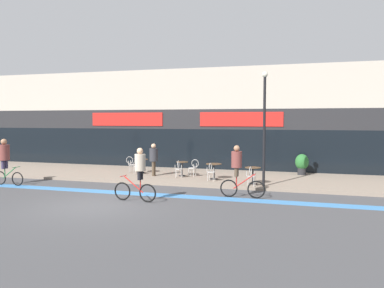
% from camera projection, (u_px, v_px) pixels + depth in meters
% --- Properties ---
extents(ground_plane, '(120.00, 120.00, 0.00)m').
position_uv_depth(ground_plane, '(96.00, 206.00, 13.50)').
color(ground_plane, '#424244').
extents(sidewalk_slab, '(40.00, 5.50, 0.12)m').
position_uv_depth(sidewalk_slab, '(166.00, 175.00, 20.44)').
color(sidewalk_slab, gray).
rests_on(sidewalk_slab, ground).
extents(storefront_facade, '(40.00, 4.06, 6.20)m').
position_uv_depth(storefront_facade, '(190.00, 120.00, 24.76)').
color(storefront_facade, '#B2A899').
rests_on(storefront_facade, ground).
extents(bike_lane_stripe, '(36.00, 0.70, 0.01)m').
position_uv_depth(bike_lane_stripe, '(126.00, 193.00, 15.82)').
color(bike_lane_stripe, '#3D7AB7').
rests_on(bike_lane_stripe, ground).
extents(bistro_table_0, '(0.74, 0.74, 0.77)m').
position_uv_depth(bistro_table_0, '(141.00, 163.00, 20.92)').
color(bistro_table_0, black).
rests_on(bistro_table_0, sidewalk_slab).
extents(bistro_table_1, '(0.65, 0.65, 0.75)m').
position_uv_depth(bistro_table_1, '(182.00, 166.00, 19.78)').
color(bistro_table_1, black).
rests_on(bistro_table_1, sidewalk_slab).
extents(bistro_table_2, '(0.79, 0.79, 0.78)m').
position_uv_depth(bistro_table_2, '(214.00, 168.00, 18.71)').
color(bistro_table_2, black).
rests_on(bistro_table_2, sidewalk_slab).
extents(bistro_table_3, '(0.74, 0.74, 0.77)m').
position_uv_depth(bistro_table_3, '(253.00, 172.00, 17.33)').
color(bistro_table_3, black).
rests_on(bistro_table_3, sidewalk_slab).
extents(cafe_chair_0_near, '(0.42, 0.59, 0.90)m').
position_uv_depth(cafe_chair_0_near, '(137.00, 165.00, 20.33)').
color(cafe_chair_0_near, '#B7B2AD').
rests_on(cafe_chair_0_near, sidewalk_slab).
extents(cafe_chair_0_side, '(0.59, 0.44, 0.90)m').
position_uv_depth(cafe_chair_0_side, '(131.00, 163.00, 21.09)').
color(cafe_chair_0_side, '#B7B2AD').
rests_on(cafe_chair_0_side, sidewalk_slab).
extents(cafe_chair_1_near, '(0.45, 0.60, 0.90)m').
position_uv_depth(cafe_chair_1_near, '(179.00, 168.00, 19.18)').
color(cafe_chair_1_near, '#B7B2AD').
rests_on(cafe_chair_1_near, sidewalk_slab).
extents(cafe_chair_1_side, '(0.60, 0.45, 0.90)m').
position_uv_depth(cafe_chair_1_side, '(193.00, 167.00, 19.60)').
color(cafe_chair_1_side, '#B7B2AD').
rests_on(cafe_chair_1_side, sidewalk_slab).
extents(cafe_chair_2_near, '(0.42, 0.59, 0.90)m').
position_uv_depth(cafe_chair_2_near, '(211.00, 171.00, 18.11)').
color(cafe_chair_2_near, '#B7B2AD').
rests_on(cafe_chair_2_near, sidewalk_slab).
extents(cafe_chair_3_near, '(0.44, 0.59, 0.90)m').
position_uv_depth(cafe_chair_3_near, '(251.00, 175.00, 16.73)').
color(cafe_chair_3_near, '#B7B2AD').
rests_on(cafe_chair_3_near, sidewalk_slab).
extents(planter_pot, '(0.71, 0.71, 1.12)m').
position_uv_depth(planter_pot, '(302.00, 163.00, 20.20)').
color(planter_pot, '#232326').
rests_on(planter_pot, sidewalk_slab).
extents(lamp_post, '(0.26, 0.26, 5.09)m').
position_uv_depth(lamp_post, '(264.00, 120.00, 16.58)').
color(lamp_post, black).
rests_on(lamp_post, sidewalk_slab).
extents(cyclist_0, '(1.66, 0.50, 2.19)m').
position_uv_depth(cyclist_0, '(5.00, 157.00, 17.66)').
color(cyclist_0, black).
rests_on(cyclist_0, ground).
extents(cyclist_1, '(1.78, 0.51, 2.05)m').
position_uv_depth(cyclist_1, '(138.00, 172.00, 14.10)').
color(cyclist_1, black).
rests_on(cyclist_1, ground).
extents(cyclist_2, '(1.80, 0.48, 2.09)m').
position_uv_depth(cyclist_2, '(238.00, 168.00, 14.86)').
color(cyclist_2, black).
rests_on(cyclist_2, ground).
extents(pedestrian_near_end, '(0.49, 0.49, 1.71)m').
position_uv_depth(pedestrian_near_end, '(154.00, 157.00, 19.79)').
color(pedestrian_near_end, '#4C3D2D').
rests_on(pedestrian_near_end, sidewalk_slab).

